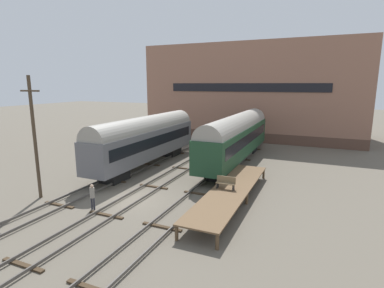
% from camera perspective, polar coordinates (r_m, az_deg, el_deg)
% --- Properties ---
extents(ground_plane, '(200.00, 200.00, 0.00)m').
position_cam_1_polar(ground_plane, '(23.02, -11.18, -10.37)').
color(ground_plane, '#60594C').
extents(track_left, '(2.60, 60.00, 0.26)m').
position_cam_1_polar(track_left, '(25.43, -18.98, -8.31)').
color(track_left, '#4C4742').
rests_on(track_left, ground).
extents(track_middle, '(2.60, 60.00, 0.26)m').
position_cam_1_polar(track_middle, '(22.96, -11.20, -10.04)').
color(track_middle, '#4C4742').
rests_on(track_middle, ground).
extents(track_right, '(2.60, 60.00, 0.26)m').
position_cam_1_polar(track_right, '(21.02, -1.67, -11.87)').
color(track_right, '#4C4742').
rests_on(track_right, ground).
extents(train_car_grey, '(2.85, 16.73, 5.21)m').
position_cam_1_polar(train_car_grey, '(31.32, -8.75, 1.19)').
color(train_car_grey, black).
rests_on(train_car_grey, ground).
extents(train_car_green, '(2.86, 18.55, 5.26)m').
position_cam_1_polar(train_car_green, '(32.46, 8.45, 1.62)').
color(train_car_green, black).
rests_on(train_car_green, ground).
extents(station_platform, '(2.64, 13.39, 0.98)m').
position_cam_1_polar(station_platform, '(22.12, 7.46, -8.65)').
color(station_platform, brown).
rests_on(station_platform, ground).
extents(bench, '(1.40, 0.40, 0.91)m').
position_cam_1_polar(bench, '(21.92, 6.46, -7.25)').
color(bench, brown).
rests_on(bench, station_platform).
extents(person_worker, '(0.32, 0.32, 1.81)m').
position_cam_1_polar(person_worker, '(21.63, -18.46, -9.09)').
color(person_worker, '#282833').
rests_on(person_worker, ground).
extents(utility_pole, '(1.80, 0.24, 9.05)m').
position_cam_1_polar(utility_pole, '(24.59, -27.80, 1.27)').
color(utility_pole, '#473828').
rests_on(utility_pole, ground).
extents(warehouse_building, '(32.84, 13.77, 14.46)m').
position_cam_1_polar(warehouse_building, '(51.12, 11.82, 9.76)').
color(warehouse_building, brown).
rests_on(warehouse_building, ground).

